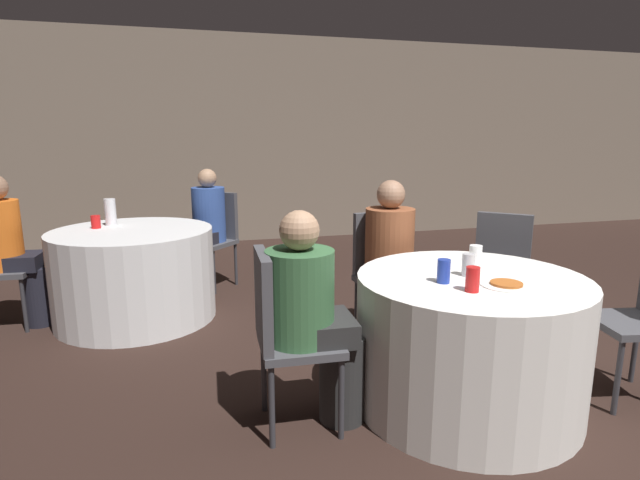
% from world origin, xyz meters
% --- Properties ---
extents(ground_plane, '(16.00, 16.00, 0.00)m').
position_xyz_m(ground_plane, '(0.00, 0.00, 0.00)').
color(ground_plane, black).
extents(wall_back, '(16.00, 0.06, 2.80)m').
position_xyz_m(wall_back, '(0.00, 4.88, 1.40)').
color(wall_back, '#7A6B5B').
rests_on(wall_back, ground_plane).
extents(table_near, '(1.22, 1.22, 0.73)m').
position_xyz_m(table_near, '(-0.17, 0.09, 0.37)').
color(table_near, white).
rests_on(table_near, ground_plane).
extents(table_far, '(1.26, 1.26, 0.73)m').
position_xyz_m(table_far, '(-2.05, 1.98, 0.37)').
color(table_far, white).
rests_on(table_far, ground_plane).
extents(chair_near_west, '(0.42, 0.42, 0.92)m').
position_xyz_m(chair_near_west, '(-1.20, 0.13, 0.55)').
color(chair_near_west, '#47474C').
rests_on(chair_near_west, ground_plane).
extents(chair_near_north, '(0.43, 0.44, 0.92)m').
position_xyz_m(chair_near_north, '(-0.26, 1.11, 0.55)').
color(chair_near_north, '#47474C').
rests_on(chair_near_north, ground_plane).
extents(chair_near_northeast, '(0.57, 0.57, 0.92)m').
position_xyz_m(chair_near_northeast, '(0.52, 0.83, 0.55)').
color(chair_near_northeast, '#47474C').
rests_on(chair_near_northeast, ground_plane).
extents(chair_far_northeast, '(0.56, 0.56, 0.92)m').
position_xyz_m(chair_far_northeast, '(-1.35, 2.76, 0.55)').
color(chair_far_northeast, '#47474C').
rests_on(chair_far_northeast, ground_plane).
extents(person_green_jacket, '(0.51, 0.34, 1.12)m').
position_xyz_m(person_green_jacket, '(-1.03, 0.12, 0.57)').
color(person_green_jacket, '#282828').
rests_on(person_green_jacket, ground_plane).
extents(person_blue_shirt, '(0.45, 0.46, 1.16)m').
position_xyz_m(person_blue_shirt, '(-1.47, 2.63, 0.58)').
color(person_blue_shirt, black).
rests_on(person_blue_shirt, ground_plane).
extents(person_floral_shirt, '(0.36, 0.51, 1.17)m').
position_xyz_m(person_floral_shirt, '(-0.25, 0.94, 0.60)').
color(person_floral_shirt, '#282828').
rests_on(person_floral_shirt, ground_plane).
extents(person_orange_shirt, '(0.49, 0.31, 1.19)m').
position_xyz_m(person_orange_shirt, '(-2.92, 2.05, 0.59)').
color(person_orange_shirt, black).
rests_on(person_orange_shirt, ground_plane).
extents(pizza_plate_near, '(0.25, 0.25, 0.02)m').
position_xyz_m(pizza_plate_near, '(-0.10, -0.10, 0.74)').
color(pizza_plate_near, white).
rests_on(pizza_plate_near, table_near).
extents(soda_can_silver, '(0.07, 0.07, 0.12)m').
position_xyz_m(soda_can_silver, '(-0.19, 0.10, 0.80)').
color(soda_can_silver, silver).
rests_on(soda_can_silver, table_near).
extents(soda_can_red, '(0.07, 0.07, 0.12)m').
position_xyz_m(soda_can_red, '(-0.32, -0.14, 0.80)').
color(soda_can_red, red).
rests_on(soda_can_red, table_near).
extents(soda_can_blue, '(0.07, 0.07, 0.12)m').
position_xyz_m(soda_can_blue, '(-0.38, 0.03, 0.80)').
color(soda_can_blue, '#1E38A5').
rests_on(soda_can_blue, table_near).
extents(cup_near, '(0.07, 0.07, 0.10)m').
position_xyz_m(cup_near, '(0.02, 0.38, 0.78)').
color(cup_near, white).
rests_on(cup_near, table_near).
extents(bottle_far, '(0.09, 0.09, 0.22)m').
position_xyz_m(bottle_far, '(-2.23, 2.23, 0.85)').
color(bottle_far, white).
rests_on(bottle_far, table_far).
extents(cup_far, '(0.07, 0.07, 0.10)m').
position_xyz_m(cup_far, '(-2.33, 2.12, 0.79)').
color(cup_far, red).
rests_on(cup_far, table_far).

